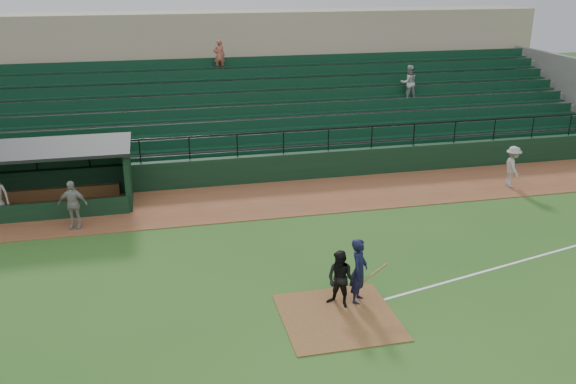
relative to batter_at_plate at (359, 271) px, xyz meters
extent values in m
plane|color=#29541B|center=(-0.77, 0.32, -0.95)|extent=(90.00, 90.00, 0.00)
cube|color=brown|center=(-0.77, 8.32, -0.93)|extent=(40.00, 4.00, 0.03)
cube|color=brown|center=(-0.77, -0.68, -0.93)|extent=(3.00, 3.00, 0.03)
cube|color=white|center=(7.23, 1.52, -0.94)|extent=(17.49, 4.44, 0.01)
cube|color=black|center=(-0.77, 10.52, -0.35)|extent=(36.00, 0.35, 1.20)
cylinder|color=black|center=(-0.77, 10.52, 1.25)|extent=(36.00, 0.06, 0.06)
cube|color=slate|center=(-0.77, 15.42, 0.85)|extent=(36.00, 9.00, 3.60)
cube|color=#0D331E|center=(-0.77, 14.92, 1.30)|extent=(34.56, 8.00, 4.05)
cube|color=slate|center=(17.23, 15.47, 1.15)|extent=(0.35, 9.50, 4.20)
cube|color=tan|center=(-0.77, 21.92, 2.25)|extent=(38.00, 3.00, 6.40)
cube|color=slate|center=(-0.77, 19.92, 2.75)|extent=(36.00, 2.00, 0.20)
imported|color=#A3A3A3|center=(7.91, 15.22, 2.21)|extent=(0.88, 0.68, 1.80)
imported|color=#A9503E|center=(-1.49, 18.22, 3.48)|extent=(0.60, 0.39, 1.65)
cube|color=black|center=(-10.52, 10.72, 0.20)|extent=(8.50, 0.20, 2.30)
cube|color=black|center=(-6.27, 9.42, 0.20)|extent=(0.20, 2.60, 2.30)
cube|color=black|center=(-10.52, 9.42, 1.41)|extent=(8.90, 3.20, 0.12)
cube|color=olive|center=(-10.52, 10.32, -0.70)|extent=(7.65, 0.40, 0.50)
cube|color=black|center=(-10.52, 8.07, -0.60)|extent=(8.50, 0.12, 0.70)
imported|color=black|center=(0.00, 0.00, 0.00)|extent=(0.75, 0.82, 1.89)
cylinder|color=olive|center=(0.40, -0.20, 0.00)|extent=(0.79, 0.34, 0.35)
imported|color=black|center=(-0.57, -0.13, -0.13)|extent=(1.00, 1.00, 1.64)
imported|color=#A19C97|center=(9.39, 7.50, -0.04)|extent=(0.89, 1.25, 1.75)
imported|color=#9A9590|center=(-8.15, 7.08, -0.04)|extent=(1.09, 0.62, 1.76)
camera|label=1|loc=(-5.23, -14.06, 7.78)|focal=38.01mm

